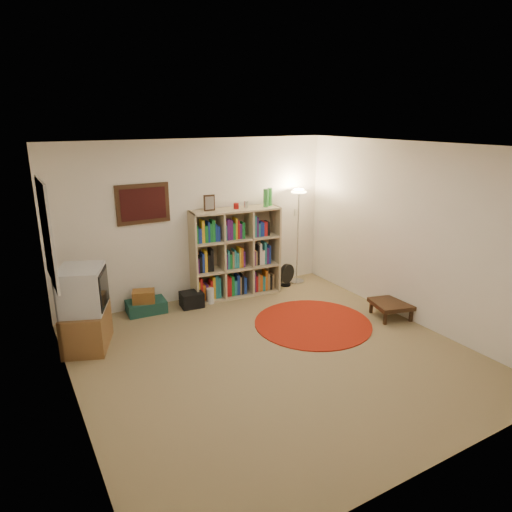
{
  "coord_description": "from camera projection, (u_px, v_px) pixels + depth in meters",
  "views": [
    {
      "loc": [
        -2.66,
        -4.23,
        2.8
      ],
      "look_at": [
        0.1,
        0.6,
        1.1
      ],
      "focal_mm": 32.0,
      "sensor_mm": 36.0,
      "label": 1
    }
  ],
  "objects": [
    {
      "name": "floor_fan",
      "position": [
        286.0,
        275.0,
        7.85
      ],
      "size": [
        0.34,
        0.23,
        0.39
      ],
      "rotation": [
        0.0,
        0.0,
        0.32
      ],
      "color": "black",
      "rests_on": "ground"
    },
    {
      "name": "side_table",
      "position": [
        391.0,
        304.0,
        6.61
      ],
      "size": [
        0.63,
        0.63,
        0.24
      ],
      "rotation": [
        0.0,
        0.0,
        -0.27
      ],
      "color": "#301D11",
      "rests_on": "ground"
    },
    {
      "name": "suitcase",
      "position": [
        146.0,
        306.0,
        6.8
      ],
      "size": [
        0.59,
        0.4,
        0.18
      ],
      "rotation": [
        0.0,
        0.0,
        -0.07
      ],
      "color": "#163D35",
      "rests_on": "ground"
    },
    {
      "name": "bookshelf",
      "position": [
        234.0,
        254.0,
        7.3
      ],
      "size": [
        1.47,
        0.55,
        1.72
      ],
      "rotation": [
        0.0,
        0.0,
        -0.1
      ],
      "color": "tan",
      "rests_on": "ground"
    },
    {
      "name": "tv_stand",
      "position": [
        85.0,
        310.0,
        5.66
      ],
      "size": [
        0.73,
        0.86,
        1.06
      ],
      "rotation": [
        0.0,
        0.0,
        -0.37
      ],
      "color": "brown",
      "rests_on": "ground"
    },
    {
      "name": "wicker_basket",
      "position": [
        144.0,
        296.0,
        6.71
      ],
      "size": [
        0.37,
        0.32,
        0.18
      ],
      "rotation": [
        0.0,
        0.0,
        -0.33
      ],
      "color": "brown",
      "rests_on": "suitcase"
    },
    {
      "name": "duffel_bag",
      "position": [
        192.0,
        299.0,
        7.0
      ],
      "size": [
        0.36,
        0.31,
        0.23
      ],
      "rotation": [
        0.0,
        0.0,
        -0.09
      ],
      "color": "black",
      "rests_on": "ground"
    },
    {
      "name": "paper_towel",
      "position": [
        210.0,
        296.0,
        7.12
      ],
      "size": [
        0.14,
        0.14,
        0.25
      ],
      "rotation": [
        0.0,
        0.0,
        0.22
      ],
      "color": "white",
      "rests_on": "ground"
    },
    {
      "name": "floor_lamp",
      "position": [
        299.0,
        205.0,
        7.68
      ],
      "size": [
        0.38,
        0.38,
        1.66
      ],
      "rotation": [
        0.0,
        0.0,
        0.2
      ],
      "color": "silver",
      "rests_on": "ground"
    },
    {
      "name": "red_rug",
      "position": [
        313.0,
        323.0,
        6.45
      ],
      "size": [
        1.65,
        1.65,
        0.01
      ],
      "color": "maroon",
      "rests_on": "ground"
    },
    {
      "name": "room",
      "position": [
        268.0,
        257.0,
        5.25
      ],
      "size": [
        4.54,
        4.54,
        2.54
      ],
      "color": "olive",
      "rests_on": "ground"
    }
  ]
}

